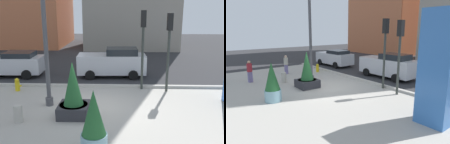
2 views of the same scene
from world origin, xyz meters
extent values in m
plane|color=#2D2D30|center=(0.00, 4.00, 0.00)|extent=(60.00, 60.00, 0.00)
cube|color=#ADA89E|center=(0.00, -2.00, 0.00)|extent=(18.00, 10.00, 0.02)
cube|color=#B7B2A8|center=(0.00, 3.12, 0.08)|extent=(18.00, 0.24, 0.16)
cylinder|color=#4C4C51|center=(-2.24, 0.21, 0.20)|extent=(0.36, 0.36, 0.40)
cylinder|color=#4C4C51|center=(-2.24, 0.21, 3.53)|extent=(0.20, 0.20, 7.06)
cylinder|color=#7AA8B7|center=(0.33, -3.69, 0.32)|extent=(0.88, 0.88, 0.64)
cylinder|color=#382819|center=(0.33, -3.69, 0.62)|extent=(0.81, 0.81, 0.04)
cone|color=#235B2D|center=(0.33, -3.69, 1.38)|extent=(0.79, 0.79, 1.49)
cube|color=#2D2D33|center=(-0.85, -0.93, 0.27)|extent=(1.29, 1.29, 0.54)
cylinder|color=#382819|center=(-0.85, -0.93, 0.52)|extent=(1.23, 1.23, 0.04)
cone|color=#235B2D|center=(-0.85, -0.93, 1.47)|extent=(0.85, 0.85, 1.87)
cylinder|color=gold|center=(-4.64, 2.27, 0.28)|extent=(0.26, 0.26, 0.55)
sphere|color=gold|center=(-4.64, 2.27, 0.63)|extent=(0.24, 0.24, 0.24)
cylinder|color=gold|center=(-4.47, 2.27, 0.30)|extent=(0.12, 0.10, 0.10)
cylinder|color=#B2ADA3|center=(-3.00, -1.65, 0.38)|extent=(0.36, 0.36, 0.75)
cylinder|color=#333833|center=(3.74, 2.48, 1.70)|extent=(0.14, 0.14, 3.40)
cube|color=black|center=(3.74, 2.48, 3.85)|extent=(0.28, 0.32, 0.90)
sphere|color=green|center=(3.74, 2.65, 4.12)|extent=(0.18, 0.18, 0.18)
cylinder|color=#333833|center=(2.38, 2.87, 1.77)|extent=(0.14, 0.14, 3.54)
cube|color=black|center=(2.38, 2.87, 3.99)|extent=(0.28, 0.32, 0.90)
sphere|color=red|center=(2.38, 3.04, 3.72)|extent=(0.18, 0.18, 0.18)
cube|color=silver|center=(0.56, 5.55, 0.90)|extent=(4.59, 1.87, 1.25)
cube|color=#1E2328|center=(1.24, 5.57, 1.74)|extent=(2.09, 1.58, 0.43)
cylinder|color=black|center=(-0.82, 4.64, 0.32)|extent=(0.65, 0.24, 0.64)
cylinder|color=black|center=(-0.87, 6.36, 0.32)|extent=(0.65, 0.24, 0.64)
cylinder|color=black|center=(1.99, 4.74, 0.32)|extent=(0.65, 0.24, 0.64)
cylinder|color=black|center=(1.93, 6.45, 0.32)|extent=(0.65, 0.24, 0.64)
cube|color=silver|center=(-6.34, 5.45, 0.81)|extent=(4.33, 1.92, 1.07)
cube|color=#1E2328|center=(-5.69, 5.47, 1.51)|extent=(1.97, 1.63, 0.33)
cylinder|color=black|center=(-4.98, 4.60, 0.32)|extent=(0.65, 0.24, 0.64)
cylinder|color=black|center=(-5.04, 6.39, 0.32)|extent=(0.65, 0.24, 0.64)
camera|label=1|loc=(1.17, -10.88, 4.57)|focal=39.90mm
camera|label=2|loc=(10.59, -7.33, 3.80)|focal=32.42mm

